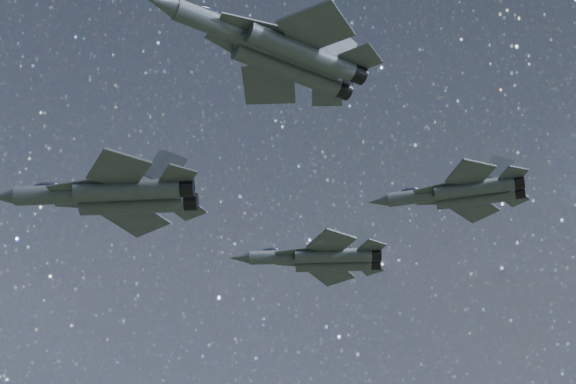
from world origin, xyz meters
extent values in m
cylinder|color=#2F353B|center=(-20.81, 1.76, 138.63)|extent=(8.35, 3.14, 1.72)
cone|color=#2F353B|center=(-26.03, 2.70, 138.63)|extent=(2.88, 1.99, 1.55)
ellipsoid|color=#19202D|center=(-22.12, 1.99, 139.46)|extent=(2.79, 1.61, 0.85)
cube|color=#2F353B|center=(-15.16, 0.74, 138.57)|extent=(9.20, 3.23, 1.44)
cylinder|color=#2F353B|center=(-14.92, -0.42, 138.08)|extent=(9.43, 3.34, 1.72)
cylinder|color=#2F353B|center=(-14.53, 1.75, 138.08)|extent=(9.43, 3.34, 1.72)
cylinder|color=black|center=(-9.92, -1.32, 138.08)|extent=(1.69, 1.82, 1.59)
cylinder|color=black|center=(-9.53, 0.85, 138.08)|extent=(1.69, 1.82, 1.59)
cube|color=#2F353B|center=(-19.12, -0.06, 138.50)|extent=(5.79, 3.21, 0.13)
cube|color=#2F353B|center=(-18.59, 2.87, 138.50)|extent=(5.76, 1.29, 0.13)
cube|color=#2F353B|center=(-15.61, -2.99, 138.30)|extent=(5.66, 5.97, 0.22)
cube|color=#2F353B|center=(-14.28, 4.40, 138.30)|extent=(6.30, 6.34, 0.22)
cube|color=#2F353B|center=(-10.61, -2.66, 138.30)|extent=(3.32, 3.46, 0.17)
cube|color=#2F353B|center=(-9.71, 2.34, 138.30)|extent=(3.72, 3.75, 0.17)
cube|color=#2F353B|center=(-11.82, -1.26, 140.18)|extent=(3.75, 1.16, 3.93)
cube|color=#2F353B|center=(-11.33, 1.45, 140.18)|extent=(3.85, 0.67, 3.93)
cylinder|color=#2F353B|center=(0.67, 18.37, 143.46)|extent=(7.29, 2.57, 1.51)
cone|color=#2F353B|center=(-3.91, 19.06, 143.46)|extent=(2.49, 1.69, 1.35)
ellipsoid|color=#19202D|center=(-0.48, 18.54, 144.19)|extent=(2.42, 1.35, 0.74)
cube|color=#2F353B|center=(5.63, 17.61, 143.41)|extent=(8.04, 2.63, 1.25)
cylinder|color=#2F353B|center=(5.87, 16.60, 142.98)|extent=(8.24, 2.71, 1.51)
cylinder|color=#2F353B|center=(6.16, 18.50, 142.98)|extent=(8.24, 2.71, 1.51)
cylinder|color=black|center=(10.25, 15.93, 142.98)|extent=(1.45, 1.56, 1.39)
cylinder|color=black|center=(10.55, 17.83, 142.98)|extent=(1.45, 1.56, 1.39)
cube|color=#2F353B|center=(2.19, 16.82, 143.35)|extent=(5.08, 2.69, 0.12)
cube|color=#2F353B|center=(2.58, 19.39, 143.35)|extent=(5.06, 1.26, 0.12)
cube|color=#2F353B|center=(5.33, 14.33, 143.17)|extent=(5.01, 5.26, 0.19)
cube|color=#2F353B|center=(6.32, 20.82, 143.17)|extent=(5.49, 5.54, 0.19)
cube|color=#2F353B|center=(9.68, 14.74, 143.17)|extent=(2.95, 3.05, 0.14)
cube|color=#2F353B|center=(10.35, 19.13, 143.17)|extent=(3.24, 3.27, 0.14)
cube|color=#2F353B|center=(8.60, 15.93, 144.81)|extent=(3.30, 0.93, 3.44)
cube|color=#2F353B|center=(8.96, 18.32, 144.81)|extent=(3.37, 0.56, 3.44)
cylinder|color=#2F353B|center=(-7.65, -15.70, 143.41)|extent=(8.25, 4.79, 1.73)
cone|color=#2F353B|center=(-12.57, -17.78, 143.41)|extent=(3.06, 2.47, 1.56)
ellipsoid|color=#19202D|center=(-8.88, -16.22, 144.24)|extent=(2.89, 2.10, 0.86)
cube|color=#2F353B|center=(-2.33, -13.46, 143.35)|extent=(9.05, 5.08, 1.44)
cylinder|color=#2F353B|center=(-1.48, -14.31, 142.85)|extent=(9.28, 5.22, 1.73)
cylinder|color=#2F353B|center=(-2.35, -12.26, 142.85)|extent=(9.28, 5.22, 1.73)
cylinder|color=black|center=(3.23, -12.32, 142.85)|extent=(1.95, 2.04, 1.60)
cylinder|color=black|center=(2.36, -10.27, 142.85)|extent=(1.95, 2.04, 1.60)
cube|color=#2F353B|center=(-5.22, -16.31, 143.27)|extent=(5.91, 2.38, 0.13)
cube|color=#2F353B|center=(-6.39, -13.54, 143.27)|extent=(5.48, 4.24, 0.13)
cube|color=#2F353B|center=(-0.65, -16.85, 143.07)|extent=(6.34, 6.20, 0.22)
cube|color=#2F353B|center=(-3.59, -9.89, 143.07)|extent=(4.93, 5.39, 0.22)
cube|color=#2F353B|center=(3.38, -13.83, 143.07)|extent=(3.76, 3.72, 0.17)
cube|color=#2F353B|center=(1.39, -9.12, 143.07)|extent=(2.88, 3.07, 0.17)
cube|color=#2F353B|center=(1.59, -13.31, 144.96)|extent=(3.73, 1.37, 3.96)
cube|color=#2F353B|center=(0.51, -10.75, 144.96)|extent=(3.51, 1.95, 3.96)
cylinder|color=#2F353B|center=(12.80, 4.93, 143.26)|extent=(6.67, 3.51, 1.39)
cone|color=#2F353B|center=(8.77, 6.37, 143.26)|extent=(2.43, 1.89, 1.25)
ellipsoid|color=#19202D|center=(11.79, 5.29, 143.93)|extent=(2.31, 1.59, 0.69)
cube|color=#2F353B|center=(17.16, 3.38, 143.22)|extent=(7.32, 3.70, 1.16)
cylinder|color=#2F353B|center=(17.19, 2.43, 142.82)|extent=(7.51, 3.81, 1.39)
cylinder|color=#2F353B|center=(17.79, 4.10, 142.82)|extent=(7.51, 3.81, 1.39)
cylinder|color=black|center=(21.05, 1.05, 142.82)|extent=(1.52, 1.60, 1.28)
cylinder|color=black|center=(21.65, 2.73, 142.82)|extent=(1.52, 1.60, 1.28)
cube|color=#2F353B|center=(13.90, 3.27, 143.16)|extent=(4.48, 3.20, 0.11)
cube|color=#2F353B|center=(14.71, 5.53, 143.16)|extent=(4.72, 1.66, 0.11)
cube|color=#2F353B|center=(16.31, 0.47, 142.99)|extent=(4.13, 4.46, 0.18)
cube|color=#2F353B|center=(18.34, 6.17, 142.99)|extent=(5.10, 5.03, 0.18)
cube|color=#2F353B|center=(20.33, 0.08, 142.99)|extent=(2.42, 2.56, 0.13)
cube|color=#2F353B|center=(21.70, 3.94, 142.99)|extent=(3.02, 3.00, 0.13)
cube|color=#2F353B|center=(19.55, 1.35, 144.51)|extent=(2.88, 1.40, 3.17)
cube|color=#2F353B|center=(20.30, 3.45, 144.51)|extent=(3.03, 0.93, 3.17)
camera|label=1|loc=(-8.89, -69.93, 90.76)|focal=60.00mm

